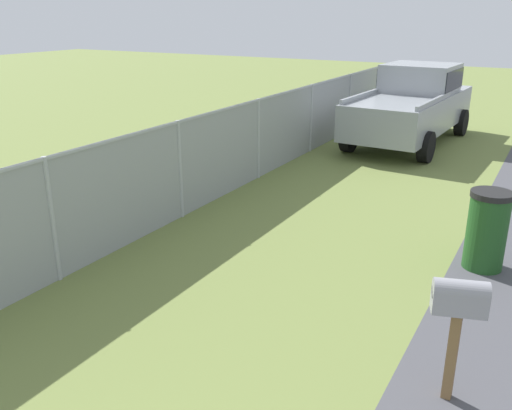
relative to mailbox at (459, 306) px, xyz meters
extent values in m
cube|color=brown|center=(0.00, 0.00, -0.52)|extent=(0.09, 0.09, 0.92)
cube|color=gray|center=(0.00, 0.00, 0.04)|extent=(0.33, 0.51, 0.22)
cylinder|color=gray|center=(0.00, 0.00, 0.15)|extent=(0.33, 0.51, 0.20)
cube|color=red|center=(0.11, 0.00, 0.11)|extent=(0.02, 0.04, 0.18)
cube|color=#93999E|center=(10.44, 3.12, -0.10)|extent=(5.59, 2.26, 0.90)
cube|color=#93999E|center=(11.10, 3.09, 0.73)|extent=(1.96, 1.92, 0.76)
cube|color=black|center=(11.10, 3.09, 0.73)|extent=(1.90, 1.96, 0.53)
cube|color=#93999E|center=(9.28, 4.10, 0.41)|extent=(2.86, 0.22, 0.12)
cube|color=#93999E|center=(9.19, 2.27, 0.41)|extent=(2.86, 0.22, 0.12)
cylinder|color=black|center=(12.30, 4.03, -0.60)|extent=(0.77, 0.30, 0.76)
cylinder|color=black|center=(12.21, 2.04, -0.60)|extent=(0.77, 0.30, 0.76)
cylinder|color=black|center=(8.68, 4.21, -0.60)|extent=(0.77, 0.30, 0.76)
cylinder|color=black|center=(8.58, 2.22, -0.60)|extent=(0.77, 0.30, 0.76)
cylinder|color=#1E4C1E|center=(3.12, 0.13, -0.45)|extent=(0.54, 0.54, 1.06)
cylinder|color=black|center=(3.12, 0.13, 0.12)|extent=(0.57, 0.57, 0.08)
cylinder|color=#9EA3A8|center=(-0.10, 5.10, -0.12)|extent=(0.07, 0.07, 1.73)
cylinder|color=#9EA3A8|center=(2.68, 5.10, -0.12)|extent=(0.07, 0.07, 1.73)
cylinder|color=#9EA3A8|center=(5.46, 5.10, -0.12)|extent=(0.07, 0.07, 1.73)
cylinder|color=#9EA3A8|center=(8.23, 5.10, -0.12)|extent=(0.07, 0.07, 1.73)
cylinder|color=#9EA3A8|center=(11.01, 5.10, -0.12)|extent=(0.07, 0.07, 1.73)
cylinder|color=#9EA3A8|center=(13.79, 5.10, -0.12)|extent=(0.07, 0.07, 1.73)
cube|color=#9EA3A8|center=(4.07, 5.10, 0.72)|extent=(19.45, 0.04, 0.04)
cube|color=gray|center=(4.07, 5.10, -0.12)|extent=(19.45, 0.01, 1.73)
camera|label=1|loc=(-4.62, -0.53, 2.48)|focal=38.36mm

